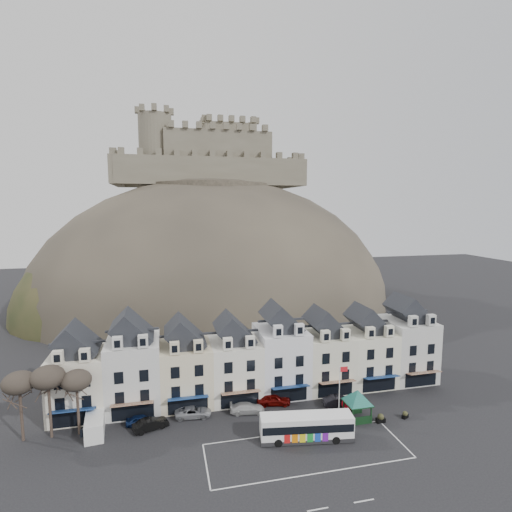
{
  "coord_description": "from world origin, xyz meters",
  "views": [
    {
      "loc": [
        -12.66,
        -37.17,
        26.82
      ],
      "look_at": [
        1.59,
        24.0,
        18.81
      ],
      "focal_mm": 28.0,
      "sensor_mm": 36.0,
      "label": 1
    }
  ],
  "objects_px": {
    "car_silver": "(193,412)",
    "car_white": "(247,408)",
    "bus_shelter": "(358,397)",
    "white_van": "(95,425)",
    "bus": "(306,426)",
    "flagpole": "(340,390)",
    "car_charcoal": "(339,401)",
    "red_buoy": "(348,406)",
    "car_black": "(151,424)",
    "car_maroon": "(273,399)",
    "car_navy": "(141,420)"
  },
  "relations": [
    {
      "from": "bus_shelter",
      "to": "car_white",
      "type": "relative_size",
      "value": 1.36
    },
    {
      "from": "car_charcoal",
      "to": "flagpole",
      "type": "bearing_deg",
      "value": 161.73
    },
    {
      "from": "bus_shelter",
      "to": "car_navy",
      "type": "bearing_deg",
      "value": 168.82
    },
    {
      "from": "flagpole",
      "to": "car_black",
      "type": "bearing_deg",
      "value": 171.46
    },
    {
      "from": "car_silver",
      "to": "car_white",
      "type": "xyz_separation_m",
      "value": [
        6.91,
        -0.6,
        0.01
      ]
    },
    {
      "from": "car_maroon",
      "to": "car_silver",
      "type": "bearing_deg",
      "value": 105.12
    },
    {
      "from": "bus_shelter",
      "to": "car_charcoal",
      "type": "bearing_deg",
      "value": 101.77
    },
    {
      "from": "car_navy",
      "to": "car_maroon",
      "type": "relative_size",
      "value": 0.78
    },
    {
      "from": "bus",
      "to": "car_silver",
      "type": "bearing_deg",
      "value": 155.44
    },
    {
      "from": "flagpole",
      "to": "white_van",
      "type": "xyz_separation_m",
      "value": [
        -29.26,
        3.94,
        -3.09
      ]
    },
    {
      "from": "red_buoy",
      "to": "white_van",
      "type": "xyz_separation_m",
      "value": [
        -31.17,
        2.39,
        0.05
      ]
    },
    {
      "from": "bus_shelter",
      "to": "car_silver",
      "type": "distance_m",
      "value": 20.89
    },
    {
      "from": "car_navy",
      "to": "car_charcoal",
      "type": "height_order",
      "value": "car_charcoal"
    },
    {
      "from": "car_navy",
      "to": "bus",
      "type": "bearing_deg",
      "value": -113.71
    },
    {
      "from": "car_silver",
      "to": "car_white",
      "type": "distance_m",
      "value": 6.94
    },
    {
      "from": "flagpole",
      "to": "car_maroon",
      "type": "bearing_deg",
      "value": 139.19
    },
    {
      "from": "car_black",
      "to": "white_van",
      "type": "bearing_deg",
      "value": 65.96
    },
    {
      "from": "car_white",
      "to": "car_charcoal",
      "type": "distance_m",
      "value": 12.44
    },
    {
      "from": "bus_shelter",
      "to": "flagpole",
      "type": "xyz_separation_m",
      "value": [
        -2.38,
        0.06,
        1.17
      ]
    },
    {
      "from": "flagpole",
      "to": "car_black",
      "type": "distance_m",
      "value": 23.4
    },
    {
      "from": "car_white",
      "to": "bus",
      "type": "bearing_deg",
      "value": -135.38
    },
    {
      "from": "flagpole",
      "to": "white_van",
      "type": "distance_m",
      "value": 29.68
    },
    {
      "from": "bus",
      "to": "flagpole",
      "type": "distance_m",
      "value": 6.54
    },
    {
      "from": "car_navy",
      "to": "car_silver",
      "type": "bearing_deg",
      "value": -88.01
    },
    {
      "from": "car_silver",
      "to": "car_navy",
      "type": "bearing_deg",
      "value": 98.61
    },
    {
      "from": "bus_shelter",
      "to": "white_van",
      "type": "xyz_separation_m",
      "value": [
        -31.64,
        4.01,
        -1.92
      ]
    },
    {
      "from": "bus",
      "to": "car_black",
      "type": "relative_size",
      "value": 2.57
    },
    {
      "from": "car_black",
      "to": "car_charcoal",
      "type": "height_order",
      "value": "car_charcoal"
    },
    {
      "from": "car_charcoal",
      "to": "bus_shelter",
      "type": "bearing_deg",
      "value": -160.69
    },
    {
      "from": "flagpole",
      "to": "car_navy",
      "type": "relative_size",
      "value": 2.03
    },
    {
      "from": "white_van",
      "to": "car_silver",
      "type": "bearing_deg",
      "value": 0.43
    },
    {
      "from": "flagpole",
      "to": "car_white",
      "type": "height_order",
      "value": "flagpole"
    },
    {
      "from": "car_navy",
      "to": "car_black",
      "type": "distance_m",
      "value": 1.82
    },
    {
      "from": "flagpole",
      "to": "car_charcoal",
      "type": "xyz_separation_m",
      "value": [
        1.61,
        3.44,
        -3.46
      ]
    },
    {
      "from": "white_van",
      "to": "car_white",
      "type": "relative_size",
      "value": 1.1
    },
    {
      "from": "bus_shelter",
      "to": "car_charcoal",
      "type": "distance_m",
      "value": 4.25
    },
    {
      "from": "car_maroon",
      "to": "car_charcoal",
      "type": "xyz_separation_m",
      "value": [
        8.48,
        -2.5,
        -0.06
      ]
    },
    {
      "from": "flagpole",
      "to": "car_silver",
      "type": "relative_size",
      "value": 1.62
    },
    {
      "from": "red_buoy",
      "to": "bus",
      "type": "bearing_deg",
      "value": -149.46
    },
    {
      "from": "bus_shelter",
      "to": "flagpole",
      "type": "bearing_deg",
      "value": 177.72
    },
    {
      "from": "white_van",
      "to": "car_maroon",
      "type": "xyz_separation_m",
      "value": [
        22.38,
        1.99,
        -0.31
      ]
    },
    {
      "from": "red_buoy",
      "to": "flagpole",
      "type": "relative_size",
      "value": 0.28
    },
    {
      "from": "white_van",
      "to": "car_silver",
      "type": "xyz_separation_m",
      "value": [
        11.57,
        1.28,
        -0.45
      ]
    },
    {
      "from": "car_white",
      "to": "car_charcoal",
      "type": "height_order",
      "value": "car_charcoal"
    },
    {
      "from": "red_buoy",
      "to": "car_black",
      "type": "xyz_separation_m",
      "value": [
        -24.8,
        1.88,
        -0.34
      ]
    },
    {
      "from": "car_charcoal",
      "to": "car_maroon",
      "type": "bearing_deg",
      "value": 80.37
    },
    {
      "from": "white_van",
      "to": "car_maroon",
      "type": "bearing_deg",
      "value": -0.81
    },
    {
      "from": "white_van",
      "to": "car_maroon",
      "type": "distance_m",
      "value": 22.47
    },
    {
      "from": "car_silver",
      "to": "car_maroon",
      "type": "distance_m",
      "value": 10.83
    },
    {
      "from": "flagpole",
      "to": "car_black",
      "type": "relative_size",
      "value": 1.74
    }
  ]
}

